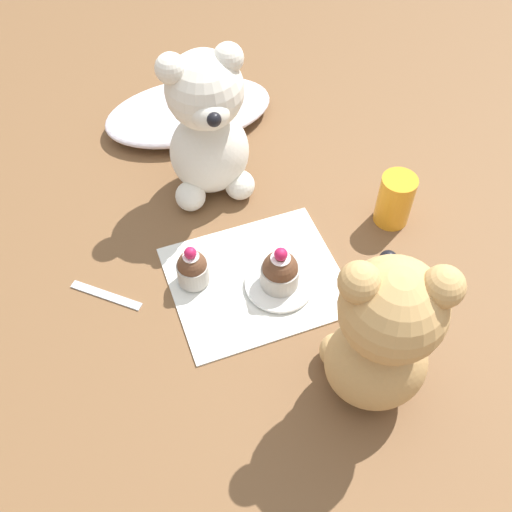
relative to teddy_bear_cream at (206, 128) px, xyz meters
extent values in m
plane|color=brown|center=(0.00, -0.20, -0.12)|extent=(4.00, 4.00, 0.00)
cube|color=silver|center=(0.00, -0.20, -0.12)|extent=(0.24, 0.20, 0.01)
ellipsoid|color=silver|center=(0.01, 0.17, -0.10)|extent=(0.29, 0.17, 0.04)
ellipsoid|color=silver|center=(0.00, 0.00, -0.05)|extent=(0.13, 0.11, 0.14)
sphere|color=silver|center=(0.00, 0.00, 0.06)|extent=(0.11, 0.11, 0.11)
ellipsoid|color=silver|center=(0.00, -0.04, 0.06)|extent=(0.06, 0.05, 0.04)
sphere|color=black|center=(0.00, -0.06, 0.06)|extent=(0.02, 0.02, 0.02)
sphere|color=silver|center=(-0.04, 0.01, 0.11)|extent=(0.04, 0.04, 0.04)
sphere|color=silver|center=(0.04, 0.00, 0.11)|extent=(0.04, 0.04, 0.04)
sphere|color=silver|center=(-0.04, -0.03, -0.10)|extent=(0.05, 0.05, 0.05)
sphere|color=silver|center=(0.04, -0.04, -0.10)|extent=(0.05, 0.05, 0.05)
ellipsoid|color=tan|center=(0.08, -0.40, -0.05)|extent=(0.15, 0.14, 0.13)
sphere|color=tan|center=(0.08, -0.40, 0.06)|extent=(0.11, 0.11, 0.11)
ellipsoid|color=tan|center=(0.09, -0.36, 0.05)|extent=(0.07, 0.07, 0.04)
sphere|color=black|center=(0.10, -0.34, 0.06)|extent=(0.02, 0.02, 0.02)
sphere|color=tan|center=(0.11, -0.42, 0.10)|extent=(0.04, 0.04, 0.04)
sphere|color=tan|center=(0.04, -0.38, 0.10)|extent=(0.04, 0.04, 0.04)
sphere|color=tan|center=(0.13, -0.38, -0.10)|extent=(0.05, 0.05, 0.05)
sphere|color=tan|center=(0.06, -0.35, -0.10)|extent=(0.05, 0.05, 0.05)
cylinder|color=#B2ADA3|center=(-0.08, -0.17, -0.10)|extent=(0.04, 0.04, 0.03)
sphere|color=brown|center=(-0.08, -0.17, -0.08)|extent=(0.04, 0.04, 0.04)
cylinder|color=white|center=(-0.08, -0.17, -0.06)|extent=(0.02, 0.02, 0.00)
sphere|color=#B71947|center=(-0.08, -0.17, -0.05)|extent=(0.02, 0.02, 0.02)
cylinder|color=white|center=(0.03, -0.22, -0.11)|extent=(0.10, 0.10, 0.01)
cylinder|color=#B2ADA3|center=(0.03, -0.22, -0.09)|extent=(0.05, 0.05, 0.03)
sphere|color=brown|center=(0.03, -0.22, -0.07)|extent=(0.05, 0.05, 0.05)
cylinder|color=white|center=(0.03, -0.22, -0.05)|extent=(0.03, 0.03, 0.00)
sphere|color=#B71947|center=(0.03, -0.22, -0.04)|extent=(0.02, 0.02, 0.02)
cylinder|color=orange|center=(0.24, -0.16, -0.08)|extent=(0.05, 0.05, 0.08)
cube|color=silver|center=(-0.20, -0.15, -0.12)|extent=(0.09, 0.08, 0.01)
camera|label=1|loc=(-0.17, -0.66, 0.57)|focal=42.00mm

